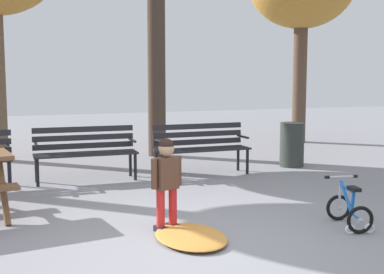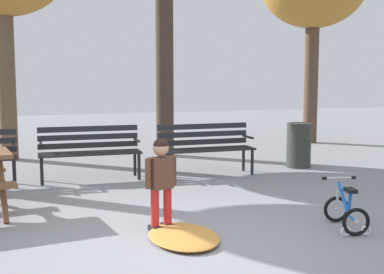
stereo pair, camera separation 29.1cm
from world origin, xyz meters
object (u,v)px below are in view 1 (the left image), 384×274
object	(u,v)px
park_bench_right	(201,145)
kids_bicycle	(349,209)
park_bench_left	(85,149)
trash_bin	(292,145)
child_standing	(167,177)

from	to	relation	value
park_bench_right	kids_bicycle	world-z (taller)	park_bench_right
park_bench_right	park_bench_left	bearing A→B (deg)	173.49
park_bench_left	trash_bin	bearing A→B (deg)	-1.54
park_bench_left	park_bench_right	distance (m)	1.91
park_bench_left	park_bench_right	xyz separation A→B (m)	(1.90, -0.22, 0.00)
kids_bicycle	child_standing	bearing A→B (deg)	162.41
park_bench_right	trash_bin	distance (m)	1.87
child_standing	trash_bin	bearing A→B (deg)	40.66
trash_bin	park_bench_right	bearing A→B (deg)	-176.44
park_bench_right	kids_bicycle	distance (m)	3.46
kids_bicycle	trash_bin	distance (m)	3.85
kids_bicycle	trash_bin	bearing A→B (deg)	67.02
child_standing	trash_bin	xyz separation A→B (m)	(3.42, 2.94, -0.18)
kids_bicycle	trash_bin	xyz separation A→B (m)	(1.50, 3.54, 0.20)
park_bench_left	kids_bicycle	world-z (taller)	park_bench_left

